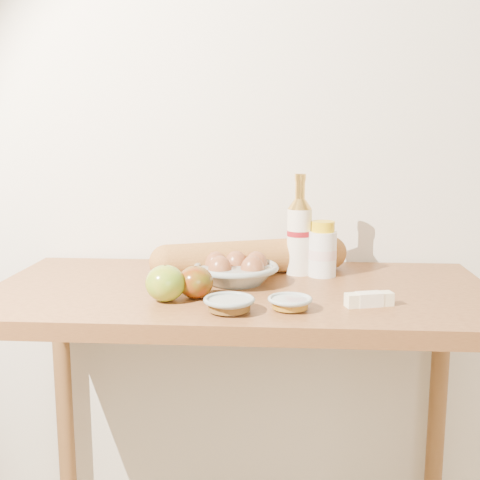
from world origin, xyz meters
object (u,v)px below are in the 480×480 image
bourbon_bottle (299,234)px  table (241,336)px  egg_bowl (236,271)px  baguette (252,257)px  cream_bottle (322,251)px

bourbon_bottle → table: bearing=-121.1°
egg_bowl → baguette: bearing=71.2°
bourbon_bottle → baguette: bourbon_bottle is taller
baguette → egg_bowl: bearing=-128.8°
bourbon_bottle → baguette: bearing=-162.6°
table → egg_bowl: size_ratio=5.31×
egg_bowl → baguette: (0.03, 0.10, 0.01)m
table → bourbon_bottle: bearing=45.4°
table → baguette: size_ratio=2.25×
baguette → cream_bottle: bearing=-22.9°
cream_bottle → egg_bowl: size_ratio=0.63×
table → egg_bowl: egg_bowl is taller
table → egg_bowl: bearing=110.6°
baguette → bourbon_bottle: bearing=-15.9°
bourbon_bottle → egg_bowl: bearing=-132.4°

